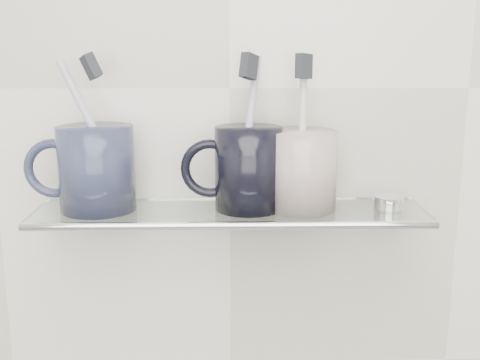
{
  "coord_description": "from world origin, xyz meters",
  "views": [
    {
      "loc": [
        -0.0,
        0.3,
        1.31
      ],
      "look_at": [
        0.01,
        1.04,
        1.14
      ],
      "focal_mm": 45.0,
      "sensor_mm": 36.0,
      "label": 1
    }
  ],
  "objects_px": {
    "mug_right": "(301,170)",
    "shelf_glass": "(230,213)",
    "mug_left": "(97,168)",
    "mug_center": "(249,168)"
  },
  "relations": [
    {
      "from": "mug_right",
      "to": "shelf_glass",
      "type": "bearing_deg",
      "value": -155.28
    },
    {
      "from": "mug_left",
      "to": "shelf_glass",
      "type": "bearing_deg",
      "value": -7.79
    },
    {
      "from": "shelf_glass",
      "to": "mug_center",
      "type": "distance_m",
      "value": 0.06
    },
    {
      "from": "shelf_glass",
      "to": "mug_left",
      "type": "distance_m",
      "value": 0.18
    },
    {
      "from": "mug_left",
      "to": "mug_center",
      "type": "height_order",
      "value": "mug_left"
    },
    {
      "from": "shelf_glass",
      "to": "mug_right",
      "type": "relative_size",
      "value": 4.94
    },
    {
      "from": "shelf_glass",
      "to": "mug_center",
      "type": "height_order",
      "value": "mug_center"
    },
    {
      "from": "shelf_glass",
      "to": "mug_left",
      "type": "height_order",
      "value": "mug_left"
    },
    {
      "from": "mug_center",
      "to": "shelf_glass",
      "type": "bearing_deg",
      "value": -147.68
    },
    {
      "from": "mug_left",
      "to": "mug_right",
      "type": "distance_m",
      "value": 0.26
    }
  ]
}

